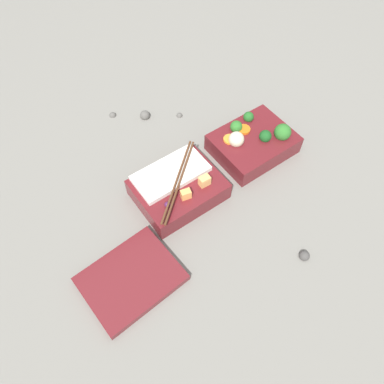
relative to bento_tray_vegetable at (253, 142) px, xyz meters
The scene contains 8 objects.
ground_plane 0.11m from the bento_tray_vegetable, ahead, with size 3.00×3.00×0.00m, color slate.
bento_tray_vegetable is the anchor object (origin of this frame).
bento_tray_rice 0.23m from the bento_tray_vegetable, ahead, with size 0.19×0.16×0.07m.
bento_lid 0.44m from the bento_tray_vegetable, 16.05° to the left, with size 0.18×0.14×0.02m, color maroon.
pebble_0 0.38m from the bento_tray_vegetable, 53.97° to the right, with size 0.02×0.02×0.02m, color #595651.
pebble_1 0.22m from the bento_tray_vegetable, 68.70° to the right, with size 0.02×0.02×0.02m, color #595651.
pebble_2 0.30m from the bento_tray_vegetable, 58.19° to the right, with size 0.03×0.03×0.03m, color #595651.
pebble_3 0.30m from the bento_tray_vegetable, 69.44° to the left, with size 0.02×0.02×0.02m, color #474442.
Camera 1 is at (0.38, 0.41, 0.71)m, focal length 35.00 mm.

